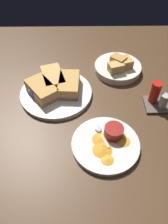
# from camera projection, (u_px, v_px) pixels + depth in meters

# --- Properties ---
(ground_plane) EXTENTS (1.10, 1.10, 0.03)m
(ground_plane) POSITION_uv_depth(u_px,v_px,m) (85.00, 96.00, 0.91)
(ground_plane) COLOR #4C331E
(plate_sandwich_main) EXTENTS (0.28, 0.28, 0.02)m
(plate_sandwich_main) POSITION_uv_depth(u_px,v_px,m) (56.00, 93.00, 0.88)
(plate_sandwich_main) COLOR silver
(plate_sandwich_main) RESTS_ON ground_plane
(sandwich_half_near) EXTENTS (0.14, 0.08, 0.05)m
(sandwich_half_near) POSITION_uv_depth(u_px,v_px,m) (69.00, 85.00, 0.87)
(sandwich_half_near) COLOR tan
(sandwich_half_near) RESTS_ON plate_sandwich_main
(sandwich_half_far) EXTENTS (0.15, 0.11, 0.05)m
(sandwich_half_far) POSITION_uv_depth(u_px,v_px,m) (53.00, 78.00, 0.89)
(sandwich_half_far) COLOR tan
(sandwich_half_far) RESTS_ON plate_sandwich_main
(sandwich_half_extra) EXTENTS (0.15, 0.14, 0.05)m
(sandwich_half_extra) POSITION_uv_depth(u_px,v_px,m) (42.00, 90.00, 0.85)
(sandwich_half_extra) COLOR tan
(sandwich_half_extra) RESTS_ON plate_sandwich_main
(ramekin_dark_sauce) EXTENTS (0.07, 0.07, 0.04)m
(ramekin_dark_sauce) POSITION_uv_depth(u_px,v_px,m) (39.00, 89.00, 0.86)
(ramekin_dark_sauce) COLOR navy
(ramekin_dark_sauce) RESTS_ON plate_sandwich_main
(spoon_by_dark_ramekin) EXTENTS (0.04, 0.10, 0.01)m
(spoon_by_dark_ramekin) POSITION_uv_depth(u_px,v_px,m) (54.00, 95.00, 0.86)
(spoon_by_dark_ramekin) COLOR silver
(spoon_by_dark_ramekin) RESTS_ON plate_sandwich_main
(plate_chips_companion) EXTENTS (0.22, 0.22, 0.02)m
(plate_chips_companion) POSITION_uv_depth(u_px,v_px,m) (106.00, 144.00, 0.72)
(plate_chips_companion) COLOR silver
(plate_chips_companion) RESTS_ON ground_plane
(ramekin_light_gravy) EXTENTS (0.06, 0.06, 0.03)m
(ramekin_light_gravy) POSITION_uv_depth(u_px,v_px,m) (114.00, 131.00, 0.73)
(ramekin_light_gravy) COLOR maroon
(ramekin_light_gravy) RESTS_ON plate_chips_companion
(spoon_by_gravy_ramekin) EXTENTS (0.10, 0.05, 0.01)m
(spoon_by_gravy_ramekin) POSITION_uv_depth(u_px,v_px,m) (100.00, 131.00, 0.74)
(spoon_by_gravy_ramekin) COLOR silver
(spoon_by_gravy_ramekin) RESTS_ON plate_chips_companion
(plantain_chip_scatter) EXTENTS (0.15, 0.14, 0.01)m
(plantain_chip_scatter) POSITION_uv_depth(u_px,v_px,m) (109.00, 144.00, 0.71)
(plantain_chip_scatter) COLOR orange
(plantain_chip_scatter) RESTS_ON plate_chips_companion
(bread_basket_rear) EXTENTS (0.20, 0.20, 0.07)m
(bread_basket_rear) POSITION_uv_depth(u_px,v_px,m) (118.00, 67.00, 0.97)
(bread_basket_rear) COLOR silver
(bread_basket_rear) RESTS_ON ground_plane
(condiment_caddy) EXTENTS (0.09, 0.09, 0.10)m
(condiment_caddy) POSITION_uv_depth(u_px,v_px,m) (157.00, 98.00, 0.83)
(condiment_caddy) COLOR brown
(condiment_caddy) RESTS_ON ground_plane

